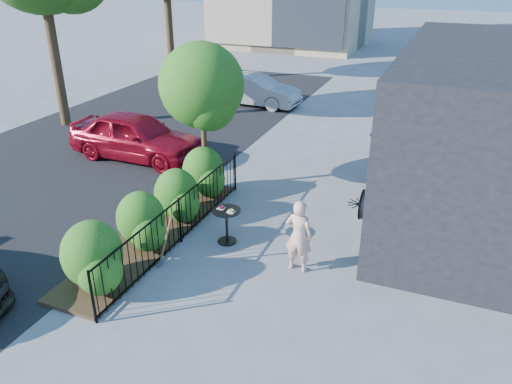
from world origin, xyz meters
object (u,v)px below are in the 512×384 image
at_px(woman, 299,236).
at_px(car_red, 136,136).
at_px(patio_tree, 203,91).
at_px(cafe_table, 227,220).
at_px(car_silver, 255,90).
at_px(shovel, 165,244).

height_order(woman, car_red, woman).
relative_size(woman, car_red, 0.36).
bearing_deg(car_red, woman, -120.54).
xyz_separation_m(patio_tree, woman, (3.52, -2.81, -1.98)).
distance_m(cafe_table, car_silver, 11.58).
bearing_deg(car_silver, shovel, -161.63).
height_order(patio_tree, car_red, patio_tree).
relative_size(patio_tree, woman, 2.50).
distance_m(patio_tree, woman, 4.92).
bearing_deg(car_red, car_silver, -7.54).
relative_size(patio_tree, shovel, 3.04).
distance_m(woman, car_silver, 12.69).
height_order(woman, shovel, woman).
distance_m(car_red, car_silver, 7.35).
xyz_separation_m(cafe_table, car_red, (-4.89, 3.67, 0.18)).
relative_size(woman, car_silver, 0.39).
distance_m(patio_tree, car_red, 3.99).
bearing_deg(car_silver, cafe_table, -156.46).
height_order(patio_tree, car_silver, patio_tree).
xyz_separation_m(cafe_table, car_silver, (-3.79, 10.94, 0.10)).
bearing_deg(shovel, patio_tree, 104.54).
bearing_deg(patio_tree, car_silver, 103.69).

